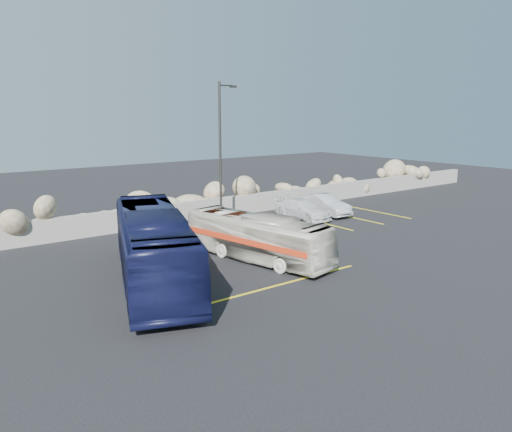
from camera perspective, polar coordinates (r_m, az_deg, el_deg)
ground at (r=19.49m, az=5.24°, el=-7.44°), size 90.00×90.00×0.00m
seawall at (r=29.01m, az=-10.85°, el=0.06°), size 60.00×0.40×1.20m
riprap_pile at (r=29.95m, az=-11.92°, el=1.75°), size 54.00×2.80×2.60m
parking_lines at (r=26.43m, az=4.60°, el=-2.24°), size 18.16×9.36×0.01m
lamppost at (r=27.58m, az=-4.02°, el=7.40°), size 1.14×0.18×8.00m
vintage_bus at (r=21.83m, az=0.12°, el=-2.46°), size 3.11×7.58×2.06m
tour_coach at (r=19.34m, az=-11.64°, el=-3.45°), size 5.66×10.26×2.80m
car_a at (r=26.62m, az=-4.44°, el=-0.65°), size 1.79×4.03×1.35m
car_b at (r=31.89m, az=7.84°, el=1.29°), size 1.61×3.97×1.28m
car_c at (r=30.60m, az=5.35°, el=0.80°), size 1.79×4.07×1.16m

